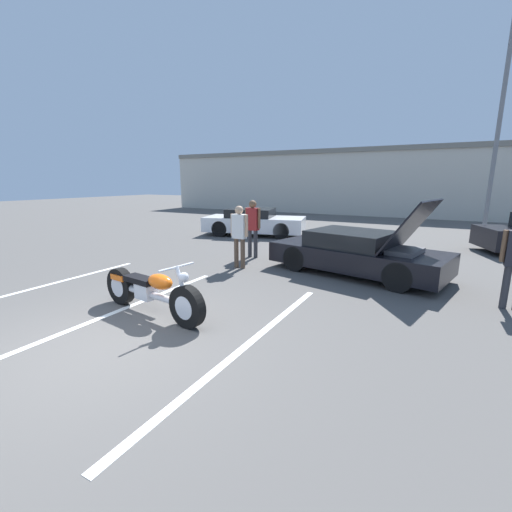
# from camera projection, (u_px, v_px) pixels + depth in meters

# --- Properties ---
(ground_plane) EXTENTS (80.00, 80.00, 0.00)m
(ground_plane) POSITION_uv_depth(u_px,v_px,m) (96.00, 350.00, 4.72)
(ground_plane) COLOR #514F4C
(parking_stripe_foreground) EXTENTS (0.12, 5.20, 0.01)m
(parking_stripe_foreground) POSITION_uv_depth(u_px,v_px,m) (34.00, 288.00, 7.44)
(parking_stripe_foreground) COLOR white
(parking_stripe_foreground) RESTS_ON ground
(parking_stripe_middle) EXTENTS (0.12, 5.20, 0.01)m
(parking_stripe_middle) POSITION_uv_depth(u_px,v_px,m) (120.00, 310.00, 6.18)
(parking_stripe_middle) COLOR white
(parking_stripe_middle) RESTS_ON ground
(parking_stripe_back) EXTENTS (0.12, 5.20, 0.01)m
(parking_stripe_back) POSITION_uv_depth(u_px,v_px,m) (249.00, 343.00, 4.93)
(parking_stripe_back) COLOR white
(parking_stripe_back) RESTS_ON ground
(far_building) EXTENTS (32.00, 4.20, 4.40)m
(far_building) POSITION_uv_depth(u_px,v_px,m) (380.00, 180.00, 23.51)
(far_building) COLOR beige
(far_building) RESTS_ON ground
(light_pole) EXTENTS (1.21, 0.28, 8.90)m
(light_pole) POSITION_uv_depth(u_px,v_px,m) (502.00, 118.00, 14.27)
(light_pole) COLOR slate
(light_pole) RESTS_ON ground
(motorcycle) EXTENTS (2.51, 0.74, 0.98)m
(motorcycle) POSITION_uv_depth(u_px,v_px,m) (151.00, 292.00, 5.92)
(motorcycle) COLOR black
(motorcycle) RESTS_ON ground
(show_car_hood_open) EXTENTS (4.48, 2.62, 1.90)m
(show_car_hood_open) POSITION_uv_depth(u_px,v_px,m) (357.00, 253.00, 8.49)
(show_car_hood_open) COLOR black
(show_car_hood_open) RESTS_ON ground
(parked_car_left_row) EXTENTS (4.51, 2.79, 1.13)m
(parked_car_left_row) POSITION_uv_depth(u_px,v_px,m) (254.00, 222.00, 14.65)
(parked_car_left_row) COLOR white
(parked_car_left_row) RESTS_ON ground
(spectator_by_show_car) EXTENTS (0.52, 0.22, 1.66)m
(spectator_by_show_car) POSITION_uv_depth(u_px,v_px,m) (239.00, 232.00, 8.98)
(spectator_by_show_car) COLOR brown
(spectator_by_show_car) RESTS_ON ground
(spectator_midground) EXTENTS (0.52, 0.23, 1.73)m
(spectator_midground) POSITION_uv_depth(u_px,v_px,m) (253.00, 224.00, 10.24)
(spectator_midground) COLOR #333338
(spectator_midground) RESTS_ON ground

